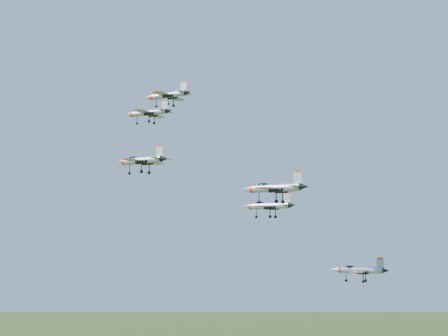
% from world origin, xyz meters
% --- Properties ---
extents(jet_lead, '(13.35, 11.14, 3.57)m').
position_xyz_m(jet_lead, '(-15.99, 10.24, 154.30)').
color(jet_lead, '#989DA4').
extents(jet_left_high, '(11.69, 9.66, 3.12)m').
position_xyz_m(jet_left_high, '(-13.27, -4.37, 147.12)').
color(jet_left_high, '#989DA4').
extents(jet_right_high, '(11.88, 10.00, 3.19)m').
position_xyz_m(jet_right_high, '(-5.01, -22.23, 134.50)').
color(jet_right_high, '#989DA4').
extents(jet_left_low, '(12.70, 10.71, 3.42)m').
position_xyz_m(jet_left_low, '(10.51, 4.86, 127.34)').
color(jet_left_low, '#989DA4').
extents(jet_right_low, '(13.56, 11.44, 3.65)m').
position_xyz_m(jet_right_low, '(17.04, -13.27, 129.60)').
color(jet_right_low, '#989DA4').
extents(jet_trail, '(11.10, 9.18, 2.97)m').
position_xyz_m(jet_trail, '(30.07, -1.48, 114.71)').
color(jet_trail, '#989DA4').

